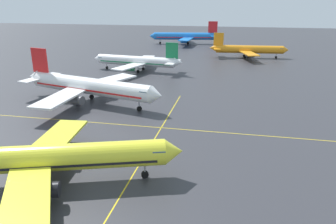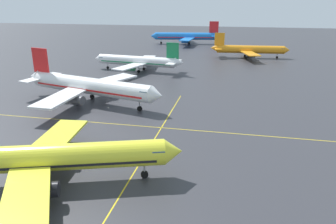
{
  "view_description": "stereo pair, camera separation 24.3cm",
  "coord_description": "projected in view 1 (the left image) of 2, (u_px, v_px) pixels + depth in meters",
  "views": [
    {
      "loc": [
        13.83,
        -22.7,
        25.18
      ],
      "look_at": [
        2.76,
        30.94,
        5.87
      ],
      "focal_mm": 34.37,
      "sensor_mm": 36.0,
      "label": 1
    },
    {
      "loc": [
        14.07,
        -22.65,
        25.18
      ],
      "look_at": [
        2.76,
        30.94,
        5.87
      ],
      "focal_mm": 34.37,
      "sensor_mm": 36.0,
      "label": 2
    }
  ],
  "objects": [
    {
      "name": "taxiway_markings",
      "position": [
        132.0,
        176.0,
        48.31
      ],
      "size": [
        130.85,
        86.62,
        0.01
      ],
      "color": "yellow",
      "rests_on": "ground"
    },
    {
      "name": "airliner_front_gate",
      "position": [
        48.0,
        158.0,
        45.07
      ],
      "size": [
        37.14,
        31.75,
        11.83
      ],
      "color": "yellow",
      "rests_on": "ground"
    },
    {
      "name": "airliner_far_left_stand",
      "position": [
        248.0,
        49.0,
        144.32
      ],
      "size": [
        35.07,
        30.15,
        10.9
      ],
      "color": "orange",
      "rests_on": "ground"
    },
    {
      "name": "airliner_far_right_stand",
      "position": [
        185.0,
        36.0,
        188.77
      ],
      "size": [
        41.69,
        35.61,
        12.97
      ],
      "color": "blue",
      "rests_on": "ground"
    },
    {
      "name": "airliner_third_row",
      "position": [
        137.0,
        61.0,
        117.35
      ],
      "size": [
        35.13,
        30.09,
        10.92
      ],
      "color": "white",
      "rests_on": "ground"
    },
    {
      "name": "airliner_second_row",
      "position": [
        88.0,
        86.0,
        81.01
      ],
      "size": [
        41.08,
        34.96,
        12.92
      ],
      "color": "white",
      "rests_on": "ground"
    }
  ]
}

